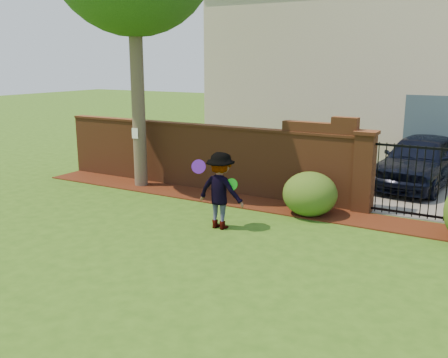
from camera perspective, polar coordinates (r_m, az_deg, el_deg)
The scene contains 13 objects.
ground at distance 9.47m, azimuth -5.35°, elevation -7.78°, with size 80.00×80.00×0.01m, color #305816.
mulch_bed at distance 12.63m, azimuth -0.19°, elevation -2.22°, with size 11.10×1.08×0.03m, color #39150A.
brick_wall at distance 13.51m, azimuth -2.69°, elevation 2.76°, with size 8.70×0.31×2.16m.
pillar_left at distance 11.79m, azimuth 15.73°, elevation 0.86°, with size 0.50×0.50×1.88m.
iron_gate at distance 11.60m, azimuth 20.95°, elevation -0.24°, with size 1.78×0.03×1.60m.
driveway at distance 15.66m, azimuth 23.06°, elevation -0.28°, with size 3.20×8.00×0.01m, color slate.
house at distance 19.64m, azimuth 18.05°, elevation 11.99°, with size 12.40×6.40×6.30m.
car at distance 14.61m, azimuth 21.23°, elevation 1.86°, with size 1.71×4.25×1.45m, color black.
paper_notice at distance 13.72m, azimuth -10.14°, elevation 5.16°, with size 0.20×0.01×0.28m, color white.
shrub_left at distance 11.33m, azimuth 9.78°, elevation -1.70°, with size 1.22×1.22×1.00m, color #285118.
man at distance 10.24m, azimuth -0.51°, elevation -1.37°, with size 1.03×0.60×1.60m, color gray.
frisbee_purple at distance 10.09m, azimuth -2.91°, elevation 1.43°, with size 0.29×0.29×0.03m, color #5C1BA9.
frisbee_green at distance 10.04m, azimuth 0.89°, elevation -0.61°, with size 0.25×0.25×0.02m, color #18B61A.
Camera 1 is at (5.13, -7.20, 3.39)m, focal length 40.03 mm.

